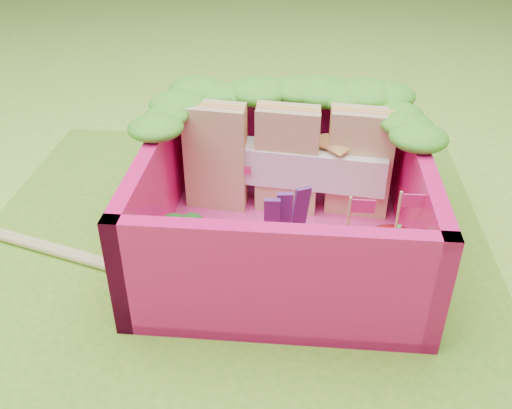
{
  "coord_description": "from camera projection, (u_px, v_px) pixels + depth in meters",
  "views": [
    {
      "loc": [
        0.34,
        -2.25,
        1.74
      ],
      "look_at": [
        0.13,
        0.04,
        0.28
      ],
      "focal_mm": 40.0,
      "sensor_mm": 36.0,
      "label": 1
    }
  ],
  "objects": [
    {
      "name": "ground",
      "position": [
        229.0,
        254.0,
        2.85
      ],
      "size": [
        14.0,
        14.0,
        0.0
      ],
      "primitive_type": "plane",
      "color": "#8BBE35",
      "rests_on": "ground"
    },
    {
      "name": "placemat",
      "position": [
        229.0,
        252.0,
        2.85
      ],
      "size": [
        2.6,
        2.6,
        0.03
      ],
      "primitive_type": "cube",
      "color": "#5BA525",
      "rests_on": "ground"
    },
    {
      "name": "bento_floor",
      "position": [
        282.0,
        244.0,
        2.84
      ],
      "size": [
        1.3,
        1.3,
        0.05
      ],
      "primitive_type": "cube",
      "color": "#E0398F",
      "rests_on": "placemat"
    },
    {
      "name": "bento_box",
      "position": [
        283.0,
        201.0,
        2.7
      ],
      "size": [
        1.3,
        1.3,
        0.55
      ],
      "color": "#F0146B",
      "rests_on": "placemat"
    },
    {
      "name": "lettuce_ruffle",
      "position": [
        290.0,
        97.0,
        2.92
      ],
      "size": [
        1.43,
        0.76,
        0.11
      ],
      "color": "#2B8217",
      "rests_on": "bento_box"
    },
    {
      "name": "sandwich_stack",
      "position": [
        288.0,
        160.0,
        2.94
      ],
      "size": [
        1.07,
        0.29,
        0.57
      ],
      "color": "tan",
      "rests_on": "bento_floor"
    },
    {
      "name": "broccoli",
      "position": [
        183.0,
        235.0,
        2.54
      ],
      "size": [
        0.33,
        0.33,
        0.26
      ],
      "color": "#79AF54",
      "rests_on": "bento_floor"
    },
    {
      "name": "carrot_sticks",
      "position": [
        219.0,
        255.0,
        2.49
      ],
      "size": [
        0.14,
        0.1,
        0.28
      ],
      "color": "orange",
      "rests_on": "bento_floor"
    },
    {
      "name": "purple_wedges",
      "position": [
        285.0,
        224.0,
        2.6
      ],
      "size": [
        0.19,
        0.14,
        0.38
      ],
      "color": "#4D1C62",
      "rests_on": "bento_floor"
    },
    {
      "name": "strawberry_left",
      "position": [
        344.0,
        267.0,
        2.44
      ],
      "size": [
        0.24,
        0.24,
        0.48
      ],
      "color": "red",
      "rests_on": "bento_floor"
    },
    {
      "name": "strawberry_right",
      "position": [
        390.0,
        261.0,
        2.48
      ],
      "size": [
        0.24,
        0.24,
        0.48
      ],
      "color": "red",
      "rests_on": "bento_floor"
    },
    {
      "name": "snap_peas",
      "position": [
        360.0,
        274.0,
        2.56
      ],
      "size": [
        0.55,
        0.57,
        0.05
      ],
      "color": "#6EBC3B",
      "rests_on": "bento_floor"
    },
    {
      "name": "chopsticks",
      "position": [
        27.0,
        242.0,
        2.86
      ],
      "size": [
        2.3,
        0.75,
        0.04
      ],
      "color": "#D9BB77",
      "rests_on": "placemat"
    }
  ]
}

